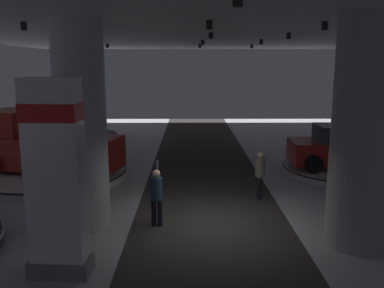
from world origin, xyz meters
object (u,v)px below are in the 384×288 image
visitor_walking_near (157,194)px  display_car_mid_right (343,148)px  display_platform_far_left (68,138)px  display_car_far_left (67,122)px  column_right (363,134)px  brand_sign_pylon (56,177)px  display_platform_mid_left (52,174)px  pickup_truck_mid_left (43,147)px  display_platform_mid_right (342,169)px  visitor_walking_far (260,172)px  column_left (81,127)px

visitor_walking_near → display_car_mid_right: bearing=37.6°
display_platform_far_left → display_car_far_left: size_ratio=1.30×
column_right → display_platform_far_left: bearing=128.9°
brand_sign_pylon → display_car_far_left: size_ratio=0.94×
brand_sign_pylon → visitor_walking_near: (1.82, 2.60, -1.22)m
display_platform_far_left → display_car_far_left: bearing=-97.2°
visitor_walking_near → display_platform_mid_left: bearing=133.5°
pickup_truck_mid_left → display_platform_mid_right: size_ratio=1.20×
display_platform_mid_right → visitor_walking_far: bearing=-141.0°
display_platform_mid_right → visitor_walking_far: visitor_walking_far is taller
brand_sign_pylon → display_platform_far_left: size_ratio=0.72×
visitor_walking_near → brand_sign_pylon: bearing=-124.9°
display_car_far_left → pickup_truck_mid_left: size_ratio=0.78×
column_right → pickup_truck_mid_left: 11.45m
display_platform_far_left → visitor_walking_far: bearing=-47.8°
display_platform_far_left → display_platform_mid_left: display_platform_far_left is taller
brand_sign_pylon → display_platform_mid_left: (-2.60, 7.26, -1.95)m
display_platform_far_left → display_platform_mid_right: display_platform_far_left is taller
column_right → display_platform_mid_left: 11.34m
brand_sign_pylon → visitor_walking_near: brand_sign_pylon is taller
display_car_far_left → pickup_truck_mid_left: bearing=-80.1°
column_right → visitor_walking_near: column_right is taller
display_car_mid_right → display_car_far_left: bearing=151.9°
display_platform_far_left → display_platform_mid_left: 8.03m
display_car_far_left → display_platform_mid_right: (13.19, -7.03, -0.97)m
display_platform_mid_left → visitor_walking_far: visitor_walking_far is taller
pickup_truck_mid_left → display_car_mid_right: (11.80, 0.72, -0.23)m
column_right → display_car_far_left: (-11.05, 13.66, -1.63)m
display_platform_mid_left → visitor_walking_near: visitor_walking_near is taller
brand_sign_pylon → display_platform_far_left: 15.83m
column_right → display_platform_mid_left: bearing=148.1°
column_right → display_platform_mid_right: (2.14, 6.63, -2.60)m
display_platform_mid_left → visitor_walking_far: size_ratio=3.58×
column_left → display_platform_far_left: bearing=108.3°
column_right → brand_sign_pylon: 6.96m
pickup_truck_mid_left → visitor_walking_far: (7.92, -2.45, -0.35)m
display_car_far_left → visitor_walking_far: size_ratio=2.76×
display_car_mid_right → visitor_walking_far: size_ratio=2.70×
column_right → display_car_mid_right: 7.17m
brand_sign_pylon → display_car_mid_right: bearing=42.2°
display_car_far_left → visitor_walking_near: display_car_far_left is taller
pickup_truck_mid_left → visitor_walking_near: 6.70m
visitor_walking_near → pickup_truck_mid_left: bearing=134.9°
display_platform_far_left → display_car_mid_right: (13.15, -7.06, 0.83)m
display_platform_far_left → visitor_walking_near: bearing=-64.1°
column_right → display_car_far_left: size_ratio=1.25×
column_left → pickup_truck_mid_left: 5.66m
pickup_truck_mid_left → display_car_mid_right: bearing=3.5°
display_platform_far_left → visitor_walking_near: size_ratio=3.59×
column_right → brand_sign_pylon: size_ratio=1.33×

